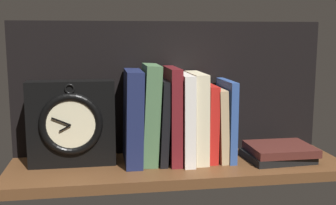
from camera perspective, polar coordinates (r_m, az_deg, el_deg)
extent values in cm
cube|color=brown|center=(106.94, 1.39, -8.92)|extent=(84.56, 24.80, 2.50)
cube|color=black|center=(114.11, 0.34, 2.08)|extent=(84.56, 1.20, 35.70)
cube|color=#192147|center=(104.88, -4.81, -1.98)|extent=(4.66, 15.09, 23.55)
cube|color=#476B44|center=(105.15, -2.52, -1.55)|extent=(5.07, 12.85, 24.97)
cube|color=black|center=(105.92, -0.82, -2.51)|extent=(2.87, 13.78, 21.10)
cube|color=maroon|center=(106.03, 0.58, -1.67)|extent=(2.84, 15.12, 24.04)
cube|color=silver|center=(106.73, 2.18, -2.04)|extent=(2.85, 16.92, 22.45)
cube|color=beige|center=(107.41, 3.93, -1.94)|extent=(3.60, 14.54, 22.63)
cube|color=red|center=(108.47, 5.56, -2.67)|extent=(2.58, 12.71, 19.56)
cube|color=tan|center=(109.23, 6.84, -2.86)|extent=(2.83, 13.38, 18.67)
cube|color=#2D4C8E|center=(109.66, 7.98, -2.31)|extent=(1.86, 14.22, 20.58)
cube|color=black|center=(105.42, -13.03, -2.79)|extent=(21.09, 5.74, 21.09)
torus|color=black|center=(102.15, -13.15, -2.96)|extent=(15.17, 1.86, 15.17)
cylinder|color=beige|center=(102.15, -13.15, -2.96)|extent=(12.24, 0.60, 12.24)
cube|color=black|center=(101.92, -13.90, -3.42)|extent=(2.80, 0.30, 1.64)
cube|color=black|center=(101.66, -14.43, -2.53)|extent=(4.52, 0.30, 2.17)
torus|color=black|center=(101.12, -13.32, 1.85)|extent=(2.44, 0.44, 2.44)
cube|color=black|center=(112.75, 14.70, -7.11)|extent=(16.92, 13.96, 1.87)
cube|color=#471E19|center=(112.47, 15.11, -6.14)|extent=(16.12, 13.57, 1.99)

